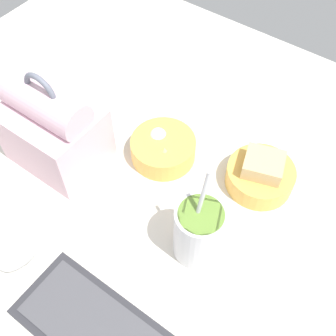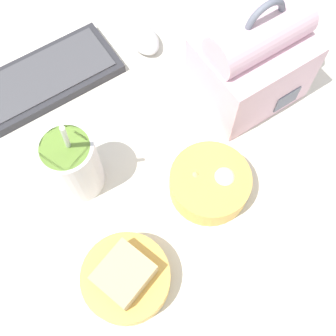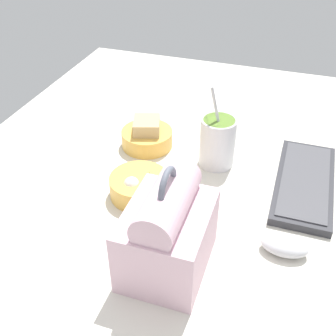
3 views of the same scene
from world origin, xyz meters
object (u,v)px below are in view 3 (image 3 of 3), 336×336
computer_mouse (285,245)px  lunch_bag (167,232)px  bento_bowl_snacks (140,186)px  keyboard (304,182)px  bento_bowl_sandwich (147,136)px  soup_cup (218,141)px

computer_mouse → lunch_bag: bearing=-63.5°
lunch_bag → bento_bowl_snacks: 21.21cm
lunch_bag → keyboard: bearing=144.9°
bento_bowl_sandwich → bento_bowl_snacks: bento_bowl_sandwich is taller
keyboard → bento_bowl_sandwich: (-4.43, -38.94, 1.76)cm
bento_bowl_sandwich → keyboard: bearing=83.5°
lunch_bag → bento_bowl_sandwich: size_ratio=1.66×
computer_mouse → keyboard: bearing=174.0°
bento_bowl_sandwich → computer_mouse: bento_bowl_sandwich is taller
lunch_bag → bento_bowl_sandwich: 39.66cm
soup_cup → bento_bowl_snacks: soup_cup is taller
bento_bowl_snacks → computer_mouse: 32.09cm
lunch_bag → bento_bowl_snacks: bearing=-144.6°
lunch_bag → computer_mouse: 22.71cm
lunch_bag → bento_bowl_sandwich: bearing=-154.0°
keyboard → soup_cup: size_ratio=1.52×
keyboard → bento_bowl_snacks: bearing=-67.0°
computer_mouse → bento_bowl_sandwich: bearing=-124.9°
lunch_bag → computer_mouse: (-9.71, 19.47, -6.50)cm
keyboard → bento_bowl_snacks: bento_bowl_snacks is taller
keyboard → computer_mouse: size_ratio=3.44×
soup_cup → bento_bowl_snacks: (16.68, -12.91, -3.74)cm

